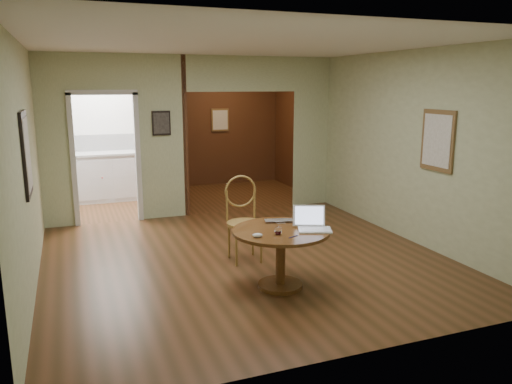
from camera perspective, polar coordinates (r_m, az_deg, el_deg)
name	(u,v)px	position (r m, az deg, el deg)	size (l,w,h in m)	color
floor	(247,260)	(6.50, -1.01, -7.77)	(5.00, 5.00, 0.00)	#422913
room_shell	(163,138)	(9.04, -10.57, 6.06)	(5.20, 7.50, 5.00)	white
dining_table	(281,245)	(5.51, 2.84, -6.04)	(1.07, 1.07, 0.67)	brown
chair	(243,214)	(6.38, -1.48, -2.49)	(0.47, 0.47, 1.08)	olive
open_laptop	(312,223)	(5.50, 6.44, -3.56)	(0.42, 0.42, 0.25)	white
closed_laptop	(280,222)	(5.72, 2.71, -3.43)	(0.33, 0.21, 0.03)	#ABAAAF
mouse	(257,235)	(5.18, 0.17, -4.97)	(0.11, 0.06, 0.04)	white
wine_glass	(278,230)	(5.27, 2.55, -4.41)	(0.08, 0.08, 0.09)	white
pen	(293,237)	(5.21, 4.28, -5.11)	(0.01, 0.01, 0.14)	navy
kitchen_cabinet	(109,176)	(10.13, -16.42, 1.75)	(2.06, 0.60, 0.94)	silver
grocery_bag	(146,142)	(10.12, -12.45, 5.59)	(0.33, 0.29, 0.33)	beige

